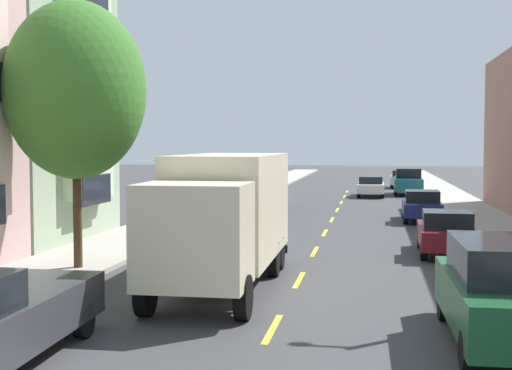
{
  "coord_description": "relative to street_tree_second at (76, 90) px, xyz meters",
  "views": [
    {
      "loc": [
        1.94,
        -6.4,
        3.69
      ],
      "look_at": [
        -3.86,
        27.72,
        1.61
      ],
      "focal_mm": 48.33,
      "sensor_mm": 36.0,
      "label": 1
    }
  ],
  "objects": [
    {
      "name": "parked_suv_forest",
      "position": [
        10.73,
        -5.45,
        -4.21
      ],
      "size": [
        2.03,
        4.83,
        1.93
      ],
      "color": "#194C28",
      "rests_on": "ground_plane"
    },
    {
      "name": "parked_hatchback_burgundy",
      "position": [
        10.75,
        4.88,
        -4.44
      ],
      "size": [
        1.85,
        4.05,
        1.5
      ],
      "color": "maroon",
      "rests_on": "ground_plane"
    },
    {
      "name": "parked_suv_black",
      "position": [
        2.03,
        19.0,
        -4.21
      ],
      "size": [
        2.05,
        4.84,
        1.93
      ],
      "color": "black",
      "rests_on": "ground_plane"
    },
    {
      "name": "sidewalk_right",
      "position": [
        13.5,
        15.9,
        -5.13
      ],
      "size": [
        3.2,
        120.0,
        0.14
      ],
      "primitive_type": "cube",
      "color": "#A39E93",
      "rests_on": "ground_plane"
    },
    {
      "name": "delivery_box_truck",
      "position": [
        4.6,
        -1.2,
        -3.27
      ],
      "size": [
        2.48,
        8.05,
        3.4
      ],
      "color": "beige",
      "rests_on": "ground_plane"
    },
    {
      "name": "street_tree_second",
      "position": [
        0.0,
        0.0,
        0.0
      ],
      "size": [
        3.99,
        3.99,
        7.6
      ],
      "color": "#47331E",
      "rests_on": "sidewalk_left"
    },
    {
      "name": "ground_plane",
      "position": [
        6.4,
        17.9,
        -5.2
      ],
      "size": [
        160.0,
        160.0,
        0.0
      ],
      "primitive_type": "plane",
      "color": "#38383A"
    },
    {
      "name": "sidewalk_left",
      "position": [
        -0.7,
        15.9,
        -5.13
      ],
      "size": [
        3.2,
        120.0,
        0.14
      ],
      "primitive_type": "cube",
      "color": "#A39E93",
      "rests_on": "ground_plane"
    },
    {
      "name": "parked_suv_teal",
      "position": [
        10.85,
        32.12,
        -4.21
      ],
      "size": [
        2.03,
        4.83,
        1.93
      ],
      "color": "#195B60",
      "rests_on": "ground_plane"
    },
    {
      "name": "parked_hatchback_navy",
      "position": [
        10.64,
        14.85,
        -4.44
      ],
      "size": [
        1.81,
        4.03,
        1.5
      ],
      "color": "navy",
      "rests_on": "ground_plane"
    },
    {
      "name": "lane_centerline_dashes",
      "position": [
        6.4,
        12.4,
        -5.2
      ],
      "size": [
        0.14,
        47.2,
        0.01
      ],
      "color": "yellow",
      "rests_on": "ground_plane"
    },
    {
      "name": "parked_hatchback_orange",
      "position": [
        2.0,
        13.19,
        -4.44
      ],
      "size": [
        1.8,
        4.03,
        1.5
      ],
      "color": "orange",
      "rests_on": "ground_plane"
    },
    {
      "name": "moving_white_sedan",
      "position": [
        8.2,
        30.0,
        -4.45
      ],
      "size": [
        1.8,
        4.5,
        1.43
      ],
      "color": "silver",
      "rests_on": "ground_plane"
    },
    {
      "name": "parked_hatchback_silver",
      "position": [
        10.69,
        39.83,
        -4.44
      ],
      "size": [
        1.75,
        4.0,
        1.5
      ],
      "color": "#B2B5BA",
      "rests_on": "ground_plane"
    }
  ]
}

